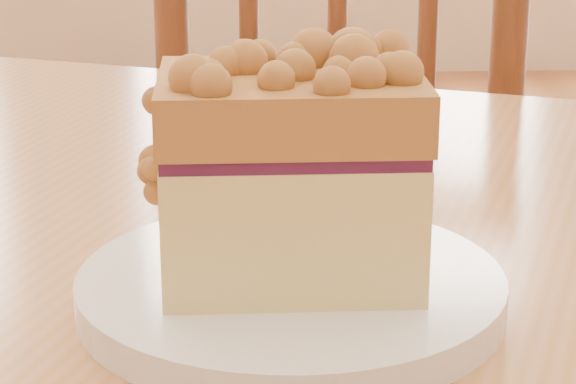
{
  "coord_description": "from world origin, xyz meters",
  "views": [
    {
      "loc": [
        -0.12,
        -0.44,
        0.99
      ],
      "look_at": [
        -0.09,
        0.12,
        0.8
      ],
      "focal_mm": 70.0,
      "sensor_mm": 36.0,
      "label": 1
    }
  ],
  "objects_px": {
    "cafe_table_main": "(340,381)",
    "cake_slice": "(287,162)",
    "plate": "(291,292)",
    "cafe_chair_main": "(346,242)"
  },
  "relations": [
    {
      "from": "cafe_table_main",
      "to": "cake_slice",
      "type": "distance_m",
      "value": 0.23
    },
    {
      "from": "cafe_table_main",
      "to": "plate",
      "type": "xyz_separation_m",
      "value": [
        -0.04,
        -0.12,
        0.12
      ]
    },
    {
      "from": "cafe_table_main",
      "to": "cake_slice",
      "type": "xyz_separation_m",
      "value": [
        -0.04,
        -0.12,
        0.19
      ]
    },
    {
      "from": "cafe_table_main",
      "to": "cake_slice",
      "type": "bearing_deg",
      "value": -87.03
    },
    {
      "from": "plate",
      "to": "cake_slice",
      "type": "relative_size",
      "value": 1.54
    },
    {
      "from": "cafe_chair_main",
      "to": "cake_slice",
      "type": "relative_size",
      "value": 6.78
    },
    {
      "from": "cafe_table_main",
      "to": "cafe_chair_main",
      "type": "relative_size",
      "value": 1.36
    },
    {
      "from": "cafe_table_main",
      "to": "cake_slice",
      "type": "height_order",
      "value": "cake_slice"
    },
    {
      "from": "plate",
      "to": "cafe_table_main",
      "type": "bearing_deg",
      "value": 72.56
    },
    {
      "from": "cafe_table_main",
      "to": "plate",
      "type": "height_order",
      "value": "plate"
    }
  ]
}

